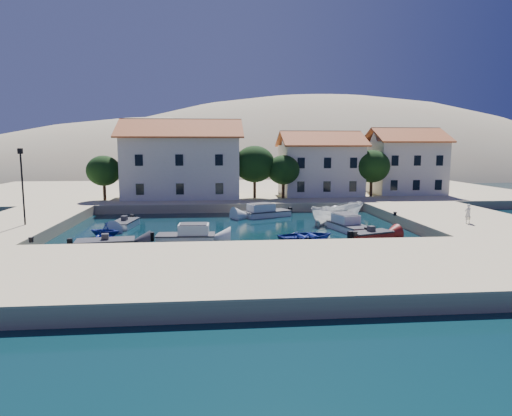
# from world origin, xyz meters

# --- Properties ---
(ground) EXTENTS (400.00, 400.00, 0.00)m
(ground) POSITION_xyz_m (0.00, 0.00, 0.00)
(ground) COLOR black
(ground) RESTS_ON ground
(quay_south) EXTENTS (52.00, 12.00, 1.00)m
(quay_south) POSITION_xyz_m (0.00, -6.00, 0.50)
(quay_south) COLOR #CAB38A
(quay_south) RESTS_ON ground
(quay_east) EXTENTS (11.00, 20.00, 1.00)m
(quay_east) POSITION_xyz_m (20.50, 10.00, 0.50)
(quay_east) COLOR #CAB38A
(quay_east) RESTS_ON ground
(quay_west) EXTENTS (8.00, 20.00, 1.00)m
(quay_west) POSITION_xyz_m (-19.00, 10.00, 0.50)
(quay_west) COLOR #CAB38A
(quay_west) RESTS_ON ground
(quay_north) EXTENTS (80.00, 36.00, 1.00)m
(quay_north) POSITION_xyz_m (2.00, 38.00, 0.50)
(quay_north) COLOR #CAB38A
(quay_north) RESTS_ON ground
(hills) EXTENTS (254.00, 176.00, 99.00)m
(hills) POSITION_xyz_m (20.64, 123.62, -23.40)
(hills) COLOR tan
(hills) RESTS_ON ground
(building_left) EXTENTS (14.70, 9.45, 9.70)m
(building_left) POSITION_xyz_m (-6.00, 28.00, 5.94)
(building_left) COLOR beige
(building_left) RESTS_ON quay_north
(building_mid) EXTENTS (10.50, 8.40, 8.30)m
(building_mid) POSITION_xyz_m (12.00, 29.00, 5.22)
(building_mid) COLOR beige
(building_mid) RESTS_ON quay_north
(building_right) EXTENTS (9.45, 8.40, 8.80)m
(building_right) POSITION_xyz_m (24.00, 30.00, 5.47)
(building_right) COLOR beige
(building_right) RESTS_ON quay_north
(trees) EXTENTS (37.30, 5.30, 6.45)m
(trees) POSITION_xyz_m (4.51, 25.46, 4.84)
(trees) COLOR #382314
(trees) RESTS_ON quay_north
(lamppost) EXTENTS (0.35, 0.25, 6.22)m
(lamppost) POSITION_xyz_m (-17.50, 8.00, 4.75)
(lamppost) COLOR black
(lamppost) RESTS_ON quay_west
(bollards) EXTENTS (29.36, 9.56, 0.30)m
(bollards) POSITION_xyz_m (2.80, 3.87, 1.15)
(bollards) COLOR black
(bollards) RESTS_ON ground
(motorboat_grey_sw) EXTENTS (4.37, 2.40, 1.25)m
(motorboat_grey_sw) POSITION_xyz_m (-10.01, 3.15, 0.29)
(motorboat_grey_sw) COLOR #333238
(motorboat_grey_sw) RESTS_ON ground
(cabin_cruiser_south) EXTENTS (4.56, 2.10, 1.60)m
(cabin_cruiser_south) POSITION_xyz_m (-4.26, 4.65, 0.48)
(cabin_cruiser_south) COLOR silver
(cabin_cruiser_south) RESTS_ON ground
(rowboat_south) EXTENTS (5.15, 4.23, 0.93)m
(rowboat_south) POSITION_xyz_m (5.21, 4.46, 0.00)
(rowboat_south) COLOR navy
(rowboat_south) RESTS_ON ground
(motorboat_red_se) EXTENTS (3.85, 2.72, 1.25)m
(motorboat_red_se) POSITION_xyz_m (10.48, 4.44, 0.30)
(motorboat_red_se) COLOR maroon
(motorboat_red_se) RESTS_ON ground
(cabin_cruiser_east) EXTENTS (3.01, 5.12, 1.60)m
(cabin_cruiser_east) POSITION_xyz_m (9.74, 7.97, 0.48)
(cabin_cruiser_east) COLOR silver
(cabin_cruiser_east) RESTS_ON ground
(boat_east) EXTENTS (6.08, 3.87, 2.20)m
(boat_east) POSITION_xyz_m (9.65, 11.59, 0.00)
(boat_east) COLOR silver
(boat_east) RESTS_ON ground
(motorboat_white_ne) EXTENTS (1.98, 3.19, 1.25)m
(motorboat_white_ne) POSITION_xyz_m (10.79, 15.91, 0.30)
(motorboat_white_ne) COLOR silver
(motorboat_white_ne) RESTS_ON ground
(rowboat_west) EXTENTS (3.19, 2.97, 1.37)m
(rowboat_west) POSITION_xyz_m (-10.99, 7.32, 0.00)
(rowboat_west) COLOR navy
(rowboat_west) RESTS_ON ground
(motorboat_white_west) EXTENTS (2.24, 4.11, 1.25)m
(motorboat_white_west) POSITION_xyz_m (-10.25, 11.79, 0.29)
(motorboat_white_west) COLOR silver
(motorboat_white_west) RESTS_ON ground
(cabin_cruiser_north) EXTENTS (5.41, 3.87, 1.60)m
(cabin_cruiser_north) POSITION_xyz_m (3.51, 16.90, 0.48)
(cabin_cruiser_north) COLOR silver
(cabin_cruiser_north) RESTS_ON ground
(pedestrian) EXTENTS (0.66, 0.50, 1.62)m
(pedestrian) POSITION_xyz_m (19.03, 5.29, 1.81)
(pedestrian) COLOR white
(pedestrian) RESTS_ON quay_east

